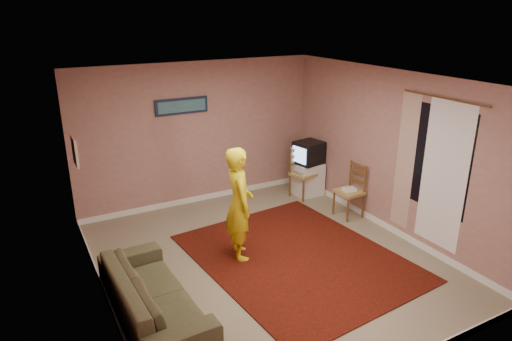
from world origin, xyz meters
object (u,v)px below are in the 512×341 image
tv_cabinet (308,179)px  crt_tv (309,153)px  chair_a (304,168)px  person (239,204)px  sofa (153,294)px  chair_b (350,185)px

tv_cabinet → crt_tv: size_ratio=1.13×
crt_tv → chair_a: crt_tv is taller
tv_cabinet → chair_a: 0.31m
crt_tv → person: bearing=-156.2°
crt_tv → sofa: 4.41m
chair_a → chair_b: size_ratio=1.01×
chair_a → chair_b: (0.20, -1.11, -0.01)m
sofa → person: (1.52, 0.78, 0.53)m
chair_b → tv_cabinet: bearing=180.0°
tv_cabinet → person: (-2.23, -1.49, 0.52)m
chair_b → person: person is taller
chair_a → person: person is taller
chair_a → sofa: size_ratio=0.25×
crt_tv → chair_b: bearing=-97.3°
person → crt_tv: bearing=-42.7°
crt_tv → tv_cabinet: bearing=0.0°
crt_tv → chair_b: (0.05, -1.17, -0.28)m
chair_a → crt_tv: bearing=12.7°
crt_tv → chair_a: bearing=-164.5°
tv_cabinet → chair_a: bearing=-155.0°
chair_a → person: bearing=-158.5°
crt_tv → person: person is taller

